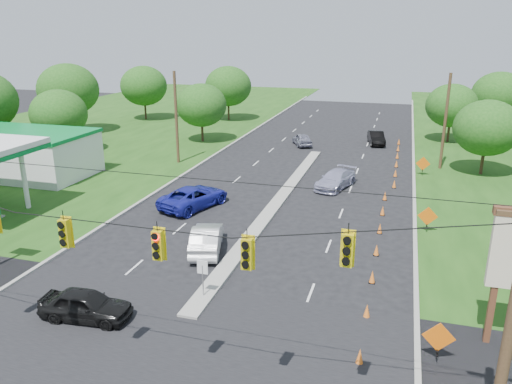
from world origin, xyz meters
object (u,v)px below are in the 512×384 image
(white_sedan, at_px, (207,239))
(blue_pickup, at_px, (194,197))
(gas_station, at_px, (12,152))
(black_sedan, at_px, (86,305))

(white_sedan, bearing_deg, blue_pickup, -77.19)
(gas_station, height_order, black_sedan, gas_station)
(white_sedan, relative_size, blue_pickup, 0.82)
(gas_station, relative_size, blue_pickup, 3.37)
(black_sedan, relative_size, white_sedan, 0.89)
(gas_station, bearing_deg, blue_pickup, -6.24)
(blue_pickup, bearing_deg, black_sedan, 113.87)
(gas_station, xyz_separation_m, blue_pickup, (17.88, -1.95, -1.76))
(white_sedan, bearing_deg, black_sedan, 57.86)
(black_sedan, height_order, blue_pickup, blue_pickup)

